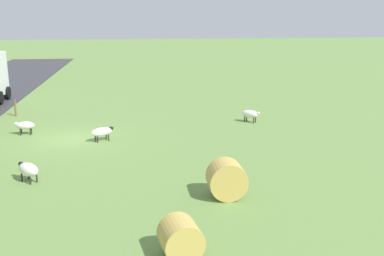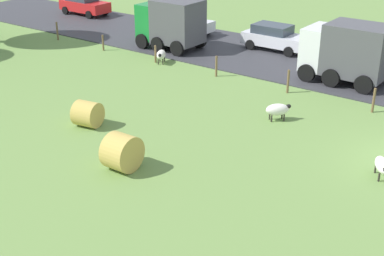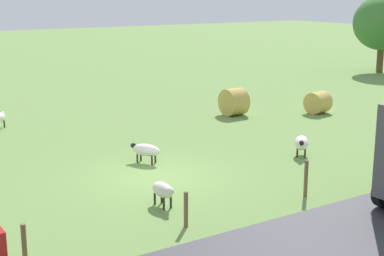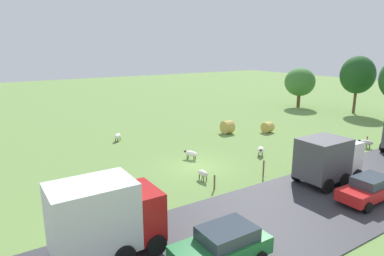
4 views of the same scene
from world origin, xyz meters
name	(u,v)px [view 4 (image 4 of 4)]	position (x,y,z in m)	size (l,w,h in m)	color
ground_plane	(197,166)	(0.00, 0.00, 0.00)	(160.00, 160.00, 0.00)	#6B8E47
road_strip	(288,214)	(9.24, 0.00, 0.03)	(8.00, 80.00, 0.06)	#38383D
sheep_0	(191,154)	(-1.74, 0.54, 0.50)	(1.25, 0.98, 0.73)	white
sheep_1	(366,143)	(4.36, 15.96, 0.52)	(1.27, 1.05, 0.78)	silver
sheep_2	(203,173)	(2.56, -1.20, 0.51)	(1.08, 0.45, 0.74)	silver
sheep_3	(118,136)	(-10.38, -2.61, 0.51)	(1.15, 1.08, 0.76)	white
sheep_4	(261,150)	(0.73, 6.12, 0.52)	(1.14, 1.13, 0.79)	white
hay_bale_0	(267,127)	(-4.83, 12.52, 0.57)	(1.14, 1.14, 1.05)	tan
hay_bale_1	(227,127)	(-6.86, 8.51, 0.70)	(1.40, 1.40, 1.04)	tan
tree_0	(358,75)	(-6.08, 30.66, 5.37)	(4.60, 4.60, 7.97)	brown
tree_1	(300,82)	(-13.72, 28.10, 3.88)	(4.57, 4.57, 6.05)	brown
fence_post_0	(154,198)	(4.25, -5.89, 0.54)	(0.12, 0.12, 1.08)	brown
fence_post_1	(214,182)	(4.25, -1.45, 0.51)	(0.12, 0.12, 1.01)	brown
fence_post_2	(264,168)	(4.25, 2.99, 0.60)	(0.12, 0.12, 1.19)	brown
fence_post_3	(304,157)	(4.25, 7.43, 0.62)	(0.12, 0.12, 1.23)	brown
fence_post_4	(338,149)	(4.25, 11.87, 0.59)	(0.12, 0.12, 1.18)	brown
fence_post_5	(367,142)	(4.25, 16.31, 0.53)	(0.12, 0.12, 1.05)	brown
truck_0	(328,158)	(7.52, 5.72, 1.77)	(2.71, 4.41, 3.18)	white
truck_1	(104,217)	(7.45, -9.87, 1.94)	(2.73, 4.78, 3.57)	#B21919
car_2	(222,246)	(10.78, -5.87, 0.92)	(2.18, 4.30, 1.65)	#237238
car_3	(368,189)	(10.78, 5.21, 0.87)	(1.92, 3.99, 1.55)	red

